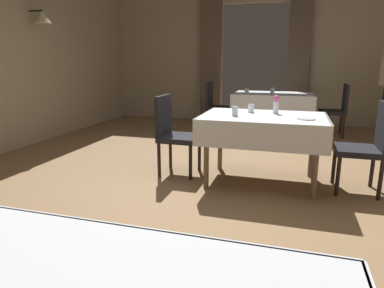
{
  "coord_description": "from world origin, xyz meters",
  "views": [
    {
      "loc": [
        0.88,
        -3.44,
        1.31
      ],
      "look_at": [
        -0.26,
        0.39,
        0.34
      ],
      "focal_mm": 31.79,
      "sensor_mm": 36.0,
      "label": 1
    }
  ],
  "objects_px": {
    "chair_mid_left": "(173,131)",
    "glass_mid_b": "(235,111)",
    "chair_mid_right": "(368,143)",
    "glass_far_a": "(247,91)",
    "flower_vase_mid": "(276,104)",
    "dining_table_mid": "(263,124)",
    "chair_far_right": "(337,108)",
    "glass_far_b": "(272,90)",
    "chair_far_left": "(215,104)",
    "plate_mid_c": "(306,119)",
    "dining_table_far": "(274,98)",
    "glass_mid_d": "(251,108)"
  },
  "relations": [
    {
      "from": "dining_table_far",
      "to": "glass_mid_d",
      "type": "distance_m",
      "value": 2.54
    },
    {
      "from": "glass_far_b",
      "to": "glass_far_a",
      "type": "bearing_deg",
      "value": -168.77
    },
    {
      "from": "plate_mid_c",
      "to": "flower_vase_mid",
      "type": "bearing_deg",
      "value": 134.99
    },
    {
      "from": "chair_mid_left",
      "to": "flower_vase_mid",
      "type": "relative_size",
      "value": 4.59
    },
    {
      "from": "chair_mid_left",
      "to": "chair_far_right",
      "type": "distance_m",
      "value": 3.47
    },
    {
      "from": "chair_mid_right",
      "to": "glass_far_b",
      "type": "height_order",
      "value": "chair_mid_right"
    },
    {
      "from": "glass_far_b",
      "to": "chair_far_right",
      "type": "bearing_deg",
      "value": 4.43
    },
    {
      "from": "dining_table_mid",
      "to": "flower_vase_mid",
      "type": "xyz_separation_m",
      "value": [
        0.11,
        0.18,
        0.21
      ]
    },
    {
      "from": "chair_far_right",
      "to": "glass_far_b",
      "type": "height_order",
      "value": "chair_far_right"
    },
    {
      "from": "chair_mid_left",
      "to": "chair_far_left",
      "type": "bearing_deg",
      "value": 92.39
    },
    {
      "from": "chair_mid_right",
      "to": "chair_far_left",
      "type": "xyz_separation_m",
      "value": [
        -2.2,
        2.77,
        0.0
      ]
    },
    {
      "from": "flower_vase_mid",
      "to": "glass_mid_b",
      "type": "height_order",
      "value": "flower_vase_mid"
    },
    {
      "from": "chair_mid_right",
      "to": "flower_vase_mid",
      "type": "relative_size",
      "value": 4.59
    },
    {
      "from": "chair_mid_left",
      "to": "glass_far_a",
      "type": "distance_m",
      "value": 2.65
    },
    {
      "from": "chair_mid_left",
      "to": "chair_far_right",
      "type": "xyz_separation_m",
      "value": [
        2.09,
        2.77,
        0.0
      ]
    },
    {
      "from": "glass_mid_b",
      "to": "glass_far_b",
      "type": "xyz_separation_m",
      "value": [
        0.21,
        2.83,
        -0.0
      ]
    },
    {
      "from": "chair_mid_right",
      "to": "plate_mid_c",
      "type": "distance_m",
      "value": 0.67
    },
    {
      "from": "chair_far_left",
      "to": "glass_mid_b",
      "type": "distance_m",
      "value": 3.03
    },
    {
      "from": "plate_mid_c",
      "to": "dining_table_mid",
      "type": "bearing_deg",
      "value": 162.46
    },
    {
      "from": "plate_mid_c",
      "to": "glass_far_b",
      "type": "height_order",
      "value": "glass_far_b"
    },
    {
      "from": "flower_vase_mid",
      "to": "glass_mid_d",
      "type": "relative_size",
      "value": 2.13
    },
    {
      "from": "dining_table_mid",
      "to": "glass_mid_b",
      "type": "distance_m",
      "value": 0.35
    },
    {
      "from": "glass_mid_b",
      "to": "glass_far_a",
      "type": "xyz_separation_m",
      "value": [
        -0.24,
        2.74,
        -0.01
      ]
    },
    {
      "from": "chair_far_left",
      "to": "glass_far_b",
      "type": "xyz_separation_m",
      "value": [
        1.07,
        -0.06,
        0.29
      ]
    },
    {
      "from": "flower_vase_mid",
      "to": "plate_mid_c",
      "type": "bearing_deg",
      "value": -45.01
    },
    {
      "from": "dining_table_far",
      "to": "chair_far_left",
      "type": "distance_m",
      "value": 1.11
    },
    {
      "from": "chair_mid_left",
      "to": "chair_far_left",
      "type": "height_order",
      "value": "same"
    },
    {
      "from": "chair_far_right",
      "to": "chair_mid_left",
      "type": "bearing_deg",
      "value": -127.06
    },
    {
      "from": "chair_far_right",
      "to": "glass_far_b",
      "type": "xyz_separation_m",
      "value": [
        -1.13,
        -0.09,
        0.29
      ]
    },
    {
      "from": "glass_mid_b",
      "to": "chair_far_right",
      "type": "bearing_deg",
      "value": 65.35
    },
    {
      "from": "dining_table_mid",
      "to": "flower_vase_mid",
      "type": "bearing_deg",
      "value": 57.19
    },
    {
      "from": "flower_vase_mid",
      "to": "glass_far_b",
      "type": "distance_m",
      "value": 2.54
    },
    {
      "from": "chair_mid_left",
      "to": "glass_mid_b",
      "type": "distance_m",
      "value": 0.82
    },
    {
      "from": "glass_mid_b",
      "to": "plate_mid_c",
      "type": "distance_m",
      "value": 0.72
    },
    {
      "from": "dining_table_mid",
      "to": "chair_mid_right",
      "type": "xyz_separation_m",
      "value": [
        1.04,
        -0.01,
        -0.14
      ]
    },
    {
      "from": "chair_mid_right",
      "to": "glass_far_a",
      "type": "bearing_deg",
      "value": 121.0
    },
    {
      "from": "chair_mid_left",
      "to": "glass_mid_b",
      "type": "height_order",
      "value": "chair_mid_left"
    },
    {
      "from": "dining_table_far",
      "to": "glass_far_b",
      "type": "height_order",
      "value": "glass_far_b"
    },
    {
      "from": "chair_mid_right",
      "to": "plate_mid_c",
      "type": "xyz_separation_m",
      "value": [
        -0.61,
        -0.13,
        0.24
      ]
    },
    {
      "from": "chair_far_left",
      "to": "plate_mid_c",
      "type": "distance_m",
      "value": 3.31
    },
    {
      "from": "chair_mid_left",
      "to": "chair_far_left",
      "type": "xyz_separation_m",
      "value": [
        -0.11,
        2.74,
        0.0
      ]
    },
    {
      "from": "chair_mid_right",
      "to": "chair_far_right",
      "type": "bearing_deg",
      "value": 89.9
    },
    {
      "from": "chair_mid_left",
      "to": "chair_far_left",
      "type": "distance_m",
      "value": 2.74
    },
    {
      "from": "flower_vase_mid",
      "to": "glass_mid_b",
      "type": "distance_m",
      "value": 0.51
    },
    {
      "from": "dining_table_mid",
      "to": "glass_far_b",
      "type": "relative_size",
      "value": 12.97
    },
    {
      "from": "glass_far_a",
      "to": "dining_table_far",
      "type": "bearing_deg",
      "value": 12.02
    },
    {
      "from": "glass_mid_b",
      "to": "glass_mid_d",
      "type": "height_order",
      "value": "glass_mid_b"
    },
    {
      "from": "dining_table_mid",
      "to": "glass_far_b",
      "type": "distance_m",
      "value": 2.71
    },
    {
      "from": "chair_mid_right",
      "to": "flower_vase_mid",
      "type": "distance_m",
      "value": 1.01
    },
    {
      "from": "glass_far_b",
      "to": "glass_mid_b",
      "type": "bearing_deg",
      "value": -94.2
    }
  ]
}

